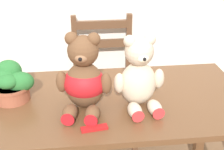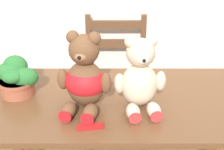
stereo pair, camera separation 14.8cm
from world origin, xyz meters
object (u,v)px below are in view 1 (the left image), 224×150
teddy_bear_left (84,79)px  teddy_bear_right (139,76)px  potted_plant (11,82)px  chocolate_bar (94,128)px  wooden_chair_behind (104,83)px

teddy_bear_left → teddy_bear_right: teddy_bear_left is taller
potted_plant → chocolate_bar: (0.41, -0.31, -0.09)m
teddy_bear_left → chocolate_bar: teddy_bear_left is taller
wooden_chair_behind → teddy_bear_left: bearing=78.2°
wooden_chair_behind → teddy_bear_right: size_ratio=2.63×
teddy_bear_right → potted_plant: 0.65m
wooden_chair_behind → teddy_bear_left: (-0.16, -0.77, 0.44)m
teddy_bear_right → chocolate_bar: 0.34m
teddy_bear_right → potted_plant: bearing=-17.8°
wooden_chair_behind → teddy_bear_right: 0.90m
teddy_bear_left → teddy_bear_right: size_ratio=1.05×
chocolate_bar → teddy_bear_left: bearing=99.9°
wooden_chair_behind → chocolate_bar: wooden_chair_behind is taller
teddy_bear_right → potted_plant: teddy_bear_right is taller
potted_plant → teddy_bear_right: bearing=-10.7°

